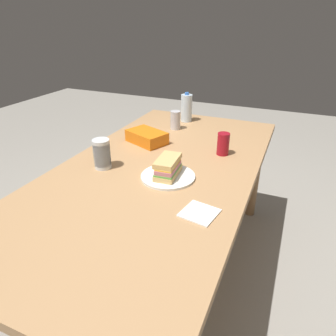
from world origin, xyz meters
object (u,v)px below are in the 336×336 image
Objects in this scene: dining_table at (157,181)px; chip_bag at (147,137)px; sandwich at (168,167)px; soda_can_silver at (175,120)px; plastic_cup_stack at (102,154)px; soda_can_red at (223,144)px; water_bottle_tall at (186,108)px; paper_plate at (168,176)px.

dining_table is 8.19× the size of chip_bag.
sandwich is 0.69m from soda_can_silver.
soda_can_silver is (0.29, -0.06, 0.03)m from chip_bag.
soda_can_red is at bearing -52.10° from plastic_cup_stack.
soda_can_red is (0.29, -0.26, 0.14)m from dining_table.
water_bottle_tall is (0.48, 0.39, 0.03)m from soda_can_red.
soda_can_red reaches higher than paper_plate.
soda_can_red and soda_can_silver have the same top height.
paper_plate is 0.69m from soda_can_silver.
dining_table is 7.35× the size of paper_plate.
sandwich is 1.54× the size of soda_can_red.
paper_plate is 0.41m from soda_can_red.
chip_bag reaches higher than dining_table.
soda_can_silver is (0.58, 0.13, 0.14)m from dining_table.
paper_plate is 1.36× the size of sandwich.
soda_can_silver is at bearing 19.17° from paper_plate.
water_bottle_tall is 0.88m from plastic_cup_stack.
paper_plate reaches higher than dining_table.
paper_plate is 0.35m from plastic_cup_stack.
plastic_cup_stack is at bearing 95.73° from sandwich.
soda_can_silver is (0.68, -0.11, -0.01)m from plastic_cup_stack.
plastic_cup_stack reaches higher than chip_bag.
paper_plate is at bearing -160.83° from soda_can_silver.
sandwich is at bearing -84.27° from plastic_cup_stack.
water_bottle_tall is at bearing 9.43° from dining_table.
dining_table is 0.61m from soda_can_silver.
soda_can_silver is at bearing 177.84° from water_bottle_tall.
soda_can_red is 0.65m from plastic_cup_stack.
water_bottle_tall is (0.49, -0.07, 0.06)m from chip_bag.
soda_can_red is at bearing -41.75° from dining_table.
paper_plate is at bearing -165.42° from water_bottle_tall.
sandwich reaches higher than paper_plate.
soda_can_red is at bearing -140.93° from water_bottle_tall.
soda_can_red is 0.82× the size of plastic_cup_stack.
soda_can_silver is at bearing 99.87° from chip_bag.
water_bottle_tall reaches higher than soda_can_red.
plastic_cup_stack reaches higher than paper_plate.
plastic_cup_stack reaches higher than soda_can_red.
soda_can_red reaches higher than dining_table.
dining_table is 0.41m from soda_can_red.
plastic_cup_stack reaches higher than sandwich.
chip_bag is 0.39m from plastic_cup_stack.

